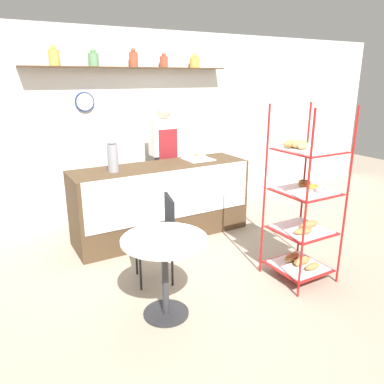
{
  "coord_description": "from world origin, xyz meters",
  "views": [
    {
      "loc": [
        -1.98,
        -3.03,
        2.05
      ],
      "look_at": [
        0.0,
        0.43,
        0.82
      ],
      "focal_mm": 35.0,
      "sensor_mm": 36.0,
      "label": 1
    }
  ],
  "objects": [
    {
      "name": "ground_plane",
      "position": [
        0.0,
        0.0,
        0.0
      ],
      "size": [
        14.0,
        14.0,
        0.0
      ],
      "primitive_type": "plane",
      "color": "gray"
    },
    {
      "name": "display_counter",
      "position": [
        0.0,
        1.22,
        0.48
      ],
      "size": [
        2.31,
        0.67,
        0.96
      ],
      "color": "#4C3823",
      "rests_on": "ground_plane"
    },
    {
      "name": "cafe_table",
      "position": [
        -0.74,
        -0.39,
        0.56
      ],
      "size": [
        0.74,
        0.74,
        0.74
      ],
      "color": "#262628",
      "rests_on": "ground_plane"
    },
    {
      "name": "donut_tray_counter",
      "position": [
        0.6,
        1.32,
        0.99
      ],
      "size": [
        0.36,
        0.35,
        0.05
      ],
      "color": "white",
      "rests_on": "display_counter"
    },
    {
      "name": "person_worker",
      "position": [
        0.32,
        1.76,
        0.93
      ],
      "size": [
        0.41,
        0.23,
        1.7
      ],
      "color": "#282833",
      "rests_on": "ground_plane"
    },
    {
      "name": "back_wall",
      "position": [
        -0.0,
        2.24,
        1.37
      ],
      "size": [
        10.0,
        0.3,
        2.7
      ],
      "color": "white",
      "rests_on": "ground_plane"
    },
    {
      "name": "coffee_carafe",
      "position": [
        -0.64,
        1.2,
        1.15
      ],
      "size": [
        0.13,
        0.13,
        0.38
      ],
      "color": "gray",
      "rests_on": "display_counter"
    },
    {
      "name": "cafe_chair",
      "position": [
        -0.5,
        0.19,
        0.56
      ],
      "size": [
        0.46,
        0.46,
        0.9
      ],
      "rotation": [
        0.0,
        0.0,
        4.46
      ],
      "color": "black",
      "rests_on": "ground_plane"
    },
    {
      "name": "pastry_rack",
      "position": [
        0.78,
        -0.49,
        0.74
      ],
      "size": [
        0.58,
        0.59,
        1.81
      ],
      "color": "#A51919",
      "rests_on": "ground_plane"
    }
  ]
}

